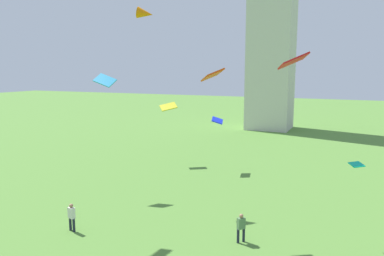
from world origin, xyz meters
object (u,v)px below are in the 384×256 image
(kite_flying_0, at_px, (145,14))
(kite_flying_10, at_px, (168,107))
(kite_flying_1, at_px, (217,120))
(kite_flying_5, at_px, (294,61))
(kite_flying_6, at_px, (212,75))
(person_0, at_px, (72,216))
(kite_flying_9, at_px, (105,80))
(kite_flying_4, at_px, (356,164))
(person_1, at_px, (241,226))

(kite_flying_0, relative_size, kite_flying_10, 0.74)
(kite_flying_1, bearing_deg, kite_flying_0, -33.12)
(kite_flying_5, height_order, kite_flying_6, kite_flying_5)
(kite_flying_6, bearing_deg, kite_flying_5, 86.10)
(kite_flying_6, bearing_deg, person_0, -101.83)
(person_0, height_order, kite_flying_9, kite_flying_9)
(kite_flying_5, bearing_deg, kite_flying_4, 127.49)
(kite_flying_1, height_order, kite_flying_5, kite_flying_5)
(person_1, xyz_separation_m, kite_flying_1, (-6.03, 13.02, 3.61))
(kite_flying_0, distance_m, kite_flying_9, 5.57)
(kite_flying_5, bearing_deg, kite_flying_0, -43.30)
(kite_flying_1, relative_size, kite_flying_4, 1.74)
(person_1, height_order, kite_flying_10, kite_flying_10)
(kite_flying_4, bearing_deg, person_0, -95.51)
(kite_flying_10, bearing_deg, kite_flying_6, -93.35)
(person_0, bearing_deg, kite_flying_5, -135.58)
(person_0, relative_size, kite_flying_0, 1.18)
(kite_flying_0, height_order, kite_flying_9, kite_flying_0)
(kite_flying_0, bearing_deg, kite_flying_4, -117.78)
(kite_flying_4, xyz_separation_m, kite_flying_9, (-16.93, 2.33, 3.95))
(person_1, relative_size, kite_flying_6, 0.89)
(kite_flying_0, xyz_separation_m, kite_flying_4, (13.71, -2.76, -8.48))
(kite_flying_6, relative_size, kite_flying_9, 1.18)
(kite_flying_4, xyz_separation_m, kite_flying_5, (-3.47, 1.14, 5.18))
(kite_flying_10, bearing_deg, kite_flying_0, -111.27)
(kite_flying_4, height_order, kite_flying_6, kite_flying_6)
(person_1, xyz_separation_m, kite_flying_9, (-11.64, 4.49, 7.29))
(kite_flying_9, bearing_deg, person_1, -24.75)
(person_1, relative_size, kite_flying_4, 1.63)
(kite_flying_9, bearing_deg, kite_flying_10, 83.98)
(kite_flying_6, xyz_separation_m, kite_flying_10, (-9.28, 12.87, -3.21))
(kite_flying_0, height_order, kite_flying_6, kite_flying_0)
(kite_flying_1, xyz_separation_m, kite_flying_6, (4.06, -12.18, 4.17))
(kite_flying_0, bearing_deg, kite_flying_5, -115.38)
(kite_flying_1, relative_size, kite_flying_9, 1.11)
(kite_flying_6, bearing_deg, person_1, 30.17)
(kite_flying_4, bearing_deg, kite_flying_9, -121.24)
(kite_flying_9, relative_size, kite_flying_10, 0.81)
(kite_flying_1, bearing_deg, kite_flying_4, 29.49)
(person_0, xyz_separation_m, person_1, (9.03, 2.46, -0.02))
(kite_flying_4, relative_size, kite_flying_9, 0.64)
(person_1, relative_size, kite_flying_10, 0.85)
(kite_flying_9, distance_m, kite_flying_10, 9.62)
(kite_flying_6, height_order, kite_flying_9, kite_flying_6)
(kite_flying_4, bearing_deg, kite_flying_6, -103.09)
(kite_flying_0, relative_size, kite_flying_4, 1.42)
(person_0, relative_size, person_1, 1.03)
(kite_flying_4, height_order, kite_flying_5, kite_flying_5)
(kite_flying_4, height_order, kite_flying_9, kite_flying_9)
(person_0, distance_m, kite_flying_9, 10.39)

